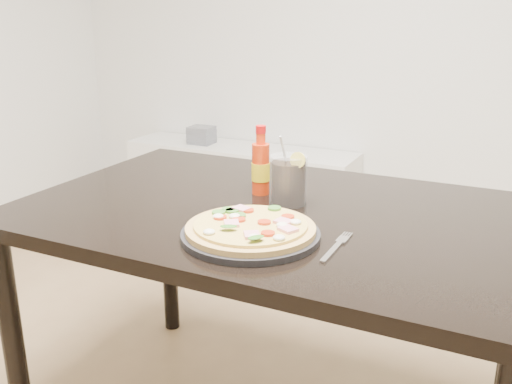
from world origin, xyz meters
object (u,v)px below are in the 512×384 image
at_px(dining_table, 275,236).
at_px(plate, 251,235).
at_px(hot_sauce_bottle, 261,167).
at_px(media_console, 240,187).
at_px(fork, 337,246).
at_px(pizza, 251,227).
at_px(cola_cup, 289,181).

height_order(dining_table, plate, plate).
bearing_deg(dining_table, plate, -80.73).
bearing_deg(hot_sauce_bottle, media_console, 119.72).
relative_size(hot_sauce_bottle, media_console, 0.15).
xyz_separation_m(plate, media_console, (-0.96, 1.78, -0.51)).
height_order(hot_sauce_bottle, fork, hot_sauce_bottle).
relative_size(dining_table, hot_sauce_bottle, 6.84).
distance_m(pizza, fork, 0.21).
relative_size(fork, media_console, 0.13).
xyz_separation_m(hot_sauce_bottle, fork, (0.33, -0.29, -0.08)).
distance_m(hot_sauce_bottle, cola_cup, 0.12).
bearing_deg(hot_sauce_bottle, dining_table, -47.28).
bearing_deg(dining_table, media_console, 120.67).
distance_m(hot_sauce_bottle, fork, 0.44).
bearing_deg(dining_table, hot_sauce_bottle, 132.72).
bearing_deg(cola_cup, media_console, 122.02).
relative_size(dining_table, pizza, 4.49).
distance_m(plate, fork, 0.21).
xyz_separation_m(plate, pizza, (0.00, 0.00, 0.02)).
distance_m(dining_table, cola_cup, 0.16).
distance_m(hot_sauce_bottle, media_console, 1.78).
relative_size(plate, fork, 1.78).
xyz_separation_m(dining_table, plate, (0.04, -0.23, 0.09)).
relative_size(dining_table, cola_cup, 7.19).
xyz_separation_m(dining_table, hot_sauce_bottle, (-0.09, 0.10, 0.16)).
bearing_deg(pizza, fork, 10.68).
bearing_deg(fork, media_console, 124.08).
height_order(plate, media_console, plate).
bearing_deg(plate, pizza, 54.37).
bearing_deg(pizza, plate, -125.63).
height_order(dining_table, hot_sauce_bottle, hot_sauce_bottle).
xyz_separation_m(plate, hot_sauce_bottle, (-0.13, 0.32, 0.07)).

